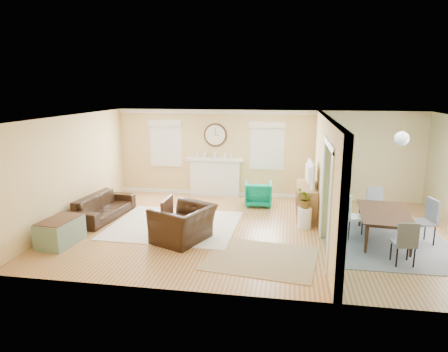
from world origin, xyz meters
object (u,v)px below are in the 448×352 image
at_px(eames_chair, 183,224).
at_px(sofa, 103,207).
at_px(credenza, 306,201).
at_px(dining_table, 385,226).
at_px(green_chair, 258,194).

bearing_deg(eames_chair, sofa, -93.51).
bearing_deg(credenza, eames_chair, -140.14).
bearing_deg(credenza, dining_table, -42.65).
distance_m(eames_chair, green_chair, 3.23).
bearing_deg(green_chair, eames_chair, 61.14).
xyz_separation_m(sofa, credenza, (5.08, 1.03, 0.10)).
height_order(eames_chair, dining_table, eames_chair).
height_order(credenza, dining_table, credenza).
xyz_separation_m(sofa, green_chair, (3.79, 1.73, 0.04)).
distance_m(sofa, green_chair, 4.17).
height_order(sofa, credenza, credenza).
relative_size(eames_chair, green_chair, 1.60).
bearing_deg(credenza, green_chair, 151.39).
xyz_separation_m(green_chair, credenza, (1.28, -0.70, 0.06)).
relative_size(eames_chair, dining_table, 0.65).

